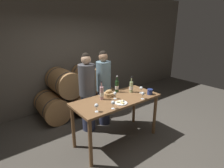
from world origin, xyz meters
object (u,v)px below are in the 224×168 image
object	(u,v)px
person_right	(104,88)
wine_bottle_rose	(102,93)
person_left	(88,93)
wine_glass_center	(115,94)
wine_glass_far_left	(96,106)
wine_bottle_white	(131,87)
wine_glass_right	(143,94)
wine_glass_far_right	(141,88)
bread_basket	(109,94)
cheese_plate	(121,103)
wine_bottle_red	(117,86)
wine_glass_left	(113,103)
tasting_table	(117,104)
blue_crock	(150,92)

from	to	relation	value
person_right	wine_bottle_rose	xyz separation A→B (m)	(-0.42, -0.54, 0.14)
person_left	wine_glass_center	xyz separation A→B (m)	(0.20, -0.67, 0.13)
wine_bottle_rose	wine_glass_far_left	bearing A→B (deg)	-133.82
wine_bottle_white	wine_glass_right	world-z (taller)	wine_bottle_white
wine_glass_right	wine_glass_far_right	distance (m)	0.31
person_right	wine_glass_right	xyz separation A→B (m)	(0.19, -0.99, 0.12)
bread_basket	cheese_plate	xyz separation A→B (m)	(-0.04, -0.41, -0.04)
cheese_plate	wine_glass_center	xyz separation A→B (m)	(0.04, 0.23, 0.09)
wine_bottle_red	wine_glass_left	bearing A→B (deg)	-133.82
wine_glass_far_left	wine_glass_center	size ratio (longest dim) A/B	1.00
tasting_table	wine_bottle_red	xyz separation A→B (m)	(0.22, 0.27, 0.24)
person_right	blue_crock	distance (m)	1.04
wine_bottle_red	blue_crock	xyz separation A→B (m)	(0.44, -0.51, -0.06)
tasting_table	wine_glass_far_left	distance (m)	0.67
wine_glass_far_left	cheese_plate	bearing A→B (deg)	0.87
wine_bottle_red	wine_glass_left	distance (m)	0.79
cheese_plate	wine_glass_right	xyz separation A→B (m)	(0.45, -0.09, 0.09)
cheese_plate	wine_glass_right	bearing A→B (deg)	-11.52
wine_glass_right	blue_crock	bearing A→B (deg)	14.11
bread_basket	wine_glass_center	distance (m)	0.19
bread_basket	wine_glass_center	size ratio (longest dim) A/B	1.39
wine_bottle_white	cheese_plate	world-z (taller)	wine_bottle_white
person_right	cheese_plate	size ratio (longest dim) A/B	7.64
person_left	blue_crock	size ratio (longest dim) A/B	15.00
wine_glass_right	wine_glass_left	bearing A→B (deg)	179.01
wine_bottle_red	wine_glass_far_left	world-z (taller)	wine_bottle_red
person_left	wine_glass_right	distance (m)	1.17
person_right	wine_bottle_red	xyz separation A→B (m)	(0.04, -0.41, 0.14)
person_right	wine_glass_far_left	distance (m)	1.20
wine_glass_far_left	wine_glass_right	bearing A→B (deg)	-4.94
cheese_plate	wine_glass_far_right	bearing A→B (deg)	12.21
wine_bottle_white	wine_glass_far_left	world-z (taller)	wine_bottle_white
blue_crock	wine_glass_right	world-z (taller)	wine_glass_right
wine_glass_left	wine_glass_far_right	distance (m)	0.92
cheese_plate	wine_bottle_rose	bearing A→B (deg)	114.53
person_left	wine_glass_far_left	distance (m)	0.99
person_left	wine_bottle_white	distance (m)	0.93
wine_glass_far_left	wine_glass_far_right	world-z (taller)	same
cheese_plate	wine_bottle_red	bearing A→B (deg)	58.25
tasting_table	wine_glass_left	world-z (taller)	wine_glass_left
wine_bottle_white	cheese_plate	size ratio (longest dim) A/B	1.46
wine_bottle_rose	wine_glass_left	world-z (taller)	wine_bottle_rose
blue_crock	wine_glass_far_right	world-z (taller)	wine_glass_far_right
person_left	wine_bottle_white	bearing A→B (deg)	-40.82
tasting_table	wine_glass_center	xyz separation A→B (m)	(-0.03, 0.01, 0.22)
tasting_table	wine_bottle_rose	xyz separation A→B (m)	(-0.24, 0.14, 0.24)
wine_bottle_white	bread_basket	size ratio (longest dim) A/B	1.68
blue_crock	wine_bottle_white	bearing A→B (deg)	122.66
wine_glass_left	wine_glass_far_right	xyz separation A→B (m)	(0.90, 0.22, 0.00)
wine_glass_center	person_right	bearing A→B (deg)	72.35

